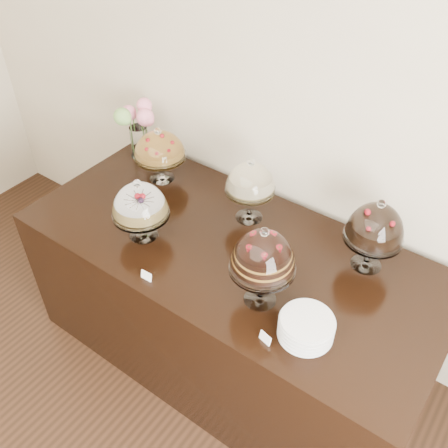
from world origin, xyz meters
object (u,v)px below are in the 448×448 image
Objects in this scene: display_counter at (229,303)px; cake_stand_cheesecake at (250,181)px; cake_stand_sugar_sponge at (140,203)px; cake_stand_choco_layer at (263,255)px; cake_stand_fruit_tart at (159,148)px; plate_stack at (306,327)px; flower_vase at (137,125)px; cake_stand_dark_choco at (376,226)px.

display_counter is 0.74m from cake_stand_cheesecake.
cake_stand_sugar_sponge is at bearing -154.55° from display_counter.
cake_stand_choco_layer is 1.14× the size of cake_stand_cheesecake.
cake_stand_sugar_sponge is 0.73m from cake_stand_choco_layer.
cake_stand_fruit_tart is at bearing 120.60° from cake_stand_sugar_sponge.
flower_vase is at bearing 157.95° from plate_stack.
cake_stand_sugar_sponge is 1.00m from plate_stack.
cake_stand_dark_choco reaches higher than cake_stand_fruit_tart.
cake_stand_cheesecake is at bearing -177.09° from cake_stand_dark_choco.
flower_vase is (-1.56, 0.07, -0.03)m from cake_stand_dark_choco.
cake_stand_sugar_sponge is at bearing -129.37° from cake_stand_cheesecake.
cake_stand_cheesecake reaches higher than display_counter.
cake_stand_choco_layer is 1.15× the size of flower_vase.
cake_stand_dark_choco is (0.30, 0.49, -0.03)m from cake_stand_choco_layer.
cake_stand_fruit_tart reaches higher than plate_stack.
cake_stand_fruit_tart is at bearing -178.45° from cake_stand_dark_choco.
cake_stand_dark_choco is 1.17× the size of cake_stand_fruit_tart.
flower_vase reaches higher than cake_stand_sugar_sponge.
display_counter is 5.88× the size of cake_stand_cheesecake.
plate_stack is (1.25, -0.51, -0.16)m from cake_stand_fruit_tart.
cake_stand_choco_layer reaches higher than plate_stack.
cake_stand_dark_choco is 1.07× the size of flower_vase.
cake_stand_choco_layer is at bearing 167.64° from plate_stack.
flower_vase is 1.65m from plate_stack.
cake_stand_fruit_tart is (-0.99, 0.45, -0.06)m from cake_stand_choco_layer.
cake_stand_choco_layer is 0.57m from cake_stand_dark_choco.
cake_stand_fruit_tart is at bearing -21.10° from flower_vase.
cake_stand_dark_choco is (0.66, 0.03, 0.01)m from cake_stand_cheesecake.
cake_stand_cheesecake is at bearing 100.91° from display_counter.
display_counter is at bearing 155.33° from plate_stack.
cake_stand_fruit_tart is 1.36m from plate_stack.
display_counter is at bearing -20.11° from cake_stand_fruit_tart.
plate_stack reaches higher than display_counter.
cake_stand_choco_layer is at bearing -51.37° from cake_stand_cheesecake.
cake_stand_cheesecake reaches higher than cake_stand_fruit_tart.
cake_stand_dark_choco is at bearing 24.86° from cake_stand_sugar_sponge.
display_counter is 6.48× the size of cake_stand_fruit_tart.
cake_stand_choco_layer is at bearing -23.94° from flower_vase.
cake_stand_sugar_sponge is 0.88× the size of cake_stand_dark_choco.
cake_stand_choco_layer is at bearing -121.50° from cake_stand_dark_choco.
cake_stand_sugar_sponge is at bearing -155.14° from cake_stand_dark_choco.
cake_stand_choco_layer reaches higher than flower_vase.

